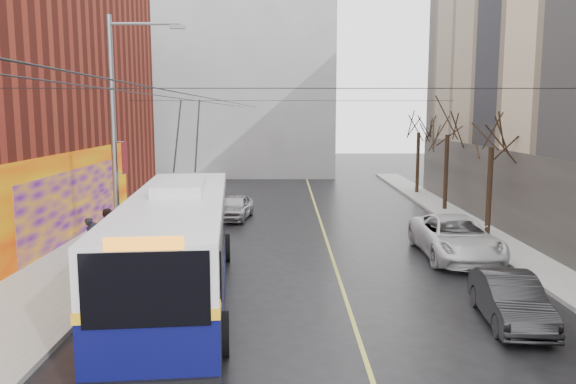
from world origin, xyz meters
name	(u,v)px	position (x,y,z in m)	size (l,w,h in m)	color
sidewalk_left	(91,259)	(-8.00, 12.00, 0.07)	(4.00, 60.00, 0.15)	gray
sidewalk_right	(523,258)	(9.00, 12.00, 0.07)	(2.00, 60.00, 0.15)	gray
lane_line	(329,248)	(1.50, 14.00, 0.00)	(0.12, 50.00, 0.01)	#BFB74C
building_far	(226,78)	(-6.00, 44.99, 9.02)	(20.50, 12.10, 18.00)	gray
streetlight_pole	(118,139)	(-6.14, 10.00, 4.85)	(2.65, 0.60, 9.00)	slate
catenary_wires	(234,101)	(-2.54, 14.77, 6.25)	(18.00, 60.00, 0.22)	black
tree_near	(492,130)	(9.00, 16.00, 4.98)	(3.20, 3.20, 6.40)	black
tree_mid	(448,121)	(9.00, 23.00, 5.25)	(3.20, 3.20, 6.68)	black
tree_far	(419,121)	(9.00, 30.00, 5.14)	(3.20, 3.20, 6.57)	black
pigeons_flying	(240,64)	(-1.98, 10.67, 7.45)	(1.31, 3.26, 1.96)	slate
trolleybus	(178,244)	(-3.68, 7.42, 1.75)	(4.05, 13.41, 6.28)	#080A41
parked_car_b	(510,299)	(5.80, 5.36, 0.67)	(1.41, 4.05, 1.33)	black
parked_car_c	(455,237)	(6.42, 12.40, 0.81)	(2.70, 5.86, 1.63)	silver
following_car	(235,207)	(-3.11, 20.65, 0.66)	(1.57, 3.90, 1.33)	#9C9BA0
pedestrian_a	(91,240)	(-7.69, 11.26, 1.00)	(0.62, 0.41, 1.69)	black
pedestrian_b	(109,231)	(-7.36, 12.35, 1.08)	(0.91, 0.71, 1.86)	black
pedestrian_c	(96,243)	(-7.50, 11.15, 0.91)	(0.99, 0.57, 1.53)	black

